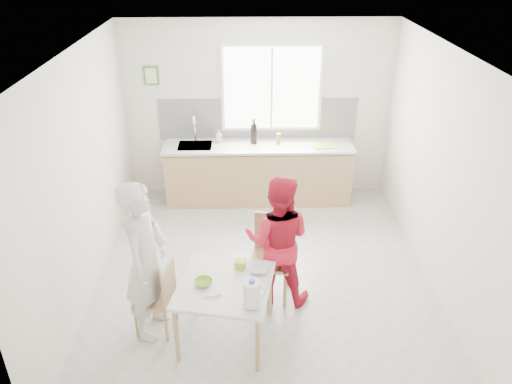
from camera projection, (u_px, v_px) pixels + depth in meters
ground at (263, 274)px, 6.16m from camera, size 4.50×4.50×0.00m
room_shell at (264, 152)px, 5.39m from camera, size 4.50×4.50×4.50m
window at (272, 88)px, 7.34m from camera, size 1.50×0.06×1.30m
backsplash at (258, 119)px, 7.56m from camera, size 3.00×0.02×0.65m
picture_frame at (151, 76)px, 7.21m from camera, size 0.22×0.03×0.28m
kitchen_counter at (258, 175)px, 7.68m from camera, size 2.84×0.64×1.37m
dining_table at (225, 289)px, 4.93m from camera, size 1.05×1.05×0.69m
chair_left at (160, 296)px, 5.11m from camera, size 0.44×0.44×0.81m
chair_far at (271, 252)px, 5.63m from camera, size 0.53×0.53×0.98m
person_white at (146, 261)px, 4.93m from camera, size 0.53×0.70×1.73m
person_red at (278, 240)px, 5.44m from camera, size 0.84×0.71×1.54m
bowl_green at (203, 282)px, 4.87m from camera, size 0.20×0.20×0.05m
bowl_white at (259, 270)px, 5.06m from camera, size 0.23×0.23×0.05m
milk_jug at (252, 293)px, 4.53m from camera, size 0.22×0.16×0.28m
green_box at (240, 264)px, 5.10m from camera, size 0.12×0.12×0.09m
spoon at (211, 296)px, 4.71m from camera, size 0.16×0.04×0.01m
cutting_board at (324, 145)px, 7.41m from camera, size 0.38×0.29×0.01m
wine_bottle_a at (255, 134)px, 7.42m from camera, size 0.07×0.07×0.32m
wine_bottle_b at (253, 134)px, 7.44m from camera, size 0.07×0.07×0.30m
jar_amber at (278, 139)px, 7.45m from camera, size 0.06×0.06×0.16m
soap_bottle at (219, 136)px, 7.51m from camera, size 0.09×0.10×0.19m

